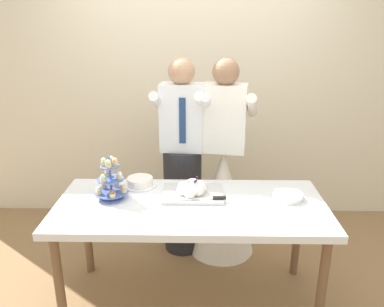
% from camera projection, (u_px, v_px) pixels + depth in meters
% --- Properties ---
extents(ground_plane, '(8.00, 8.00, 0.00)m').
position_uv_depth(ground_plane, '(191.00, 298.00, 2.83)').
color(ground_plane, olive).
extents(rear_wall, '(5.20, 0.10, 2.90)m').
position_uv_depth(rear_wall, '(194.00, 72.00, 3.70)').
color(rear_wall, beige).
rests_on(rear_wall, ground_plane).
extents(dessert_table, '(1.80, 0.80, 0.78)m').
position_uv_depth(dessert_table, '(191.00, 213.00, 2.59)').
color(dessert_table, silver).
rests_on(dessert_table, ground_plane).
extents(cupcake_stand, '(0.23, 0.23, 0.31)m').
position_uv_depth(cupcake_stand, '(111.00, 182.00, 2.61)').
color(cupcake_stand, '#4C66B2').
rests_on(cupcake_stand, dessert_table).
extents(main_cake_tray, '(0.44, 0.31, 0.13)m').
position_uv_depth(main_cake_tray, '(193.00, 190.00, 2.67)').
color(main_cake_tray, silver).
rests_on(main_cake_tray, dessert_table).
extents(plate_stack, '(0.21, 0.21, 0.04)m').
position_uv_depth(plate_stack, '(288.00, 196.00, 2.63)').
color(plate_stack, white).
rests_on(plate_stack, dessert_table).
extents(round_cake, '(0.24, 0.24, 0.06)m').
position_uv_depth(round_cake, '(140.00, 182.00, 2.83)').
color(round_cake, white).
rests_on(round_cake, dessert_table).
extents(person_groom, '(0.49, 0.52, 1.66)m').
position_uv_depth(person_groom, '(182.00, 169.00, 3.23)').
color(person_groom, '#232328').
rests_on(person_groom, ground_plane).
extents(person_bride, '(0.56, 0.56, 1.66)m').
position_uv_depth(person_bride, '(223.00, 188.00, 3.25)').
color(person_bride, white).
rests_on(person_bride, ground_plane).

